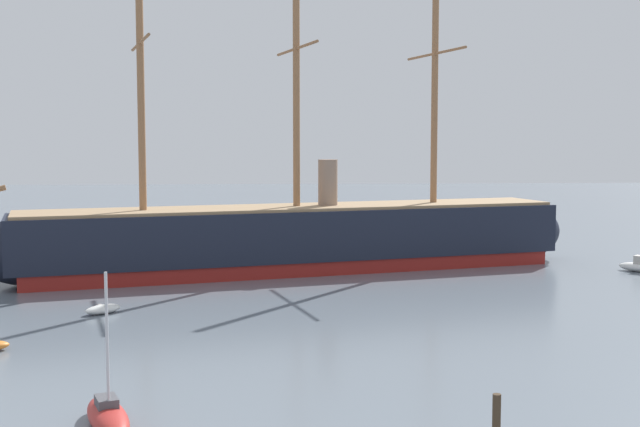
% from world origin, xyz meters
% --- Properties ---
extents(tall_ship, '(58.49, 20.64, 28.70)m').
position_xyz_m(tall_ship, '(0.14, 52.84, 3.13)').
color(tall_ship, maroon).
rests_on(tall_ship, ground).
extents(sailboat_foreground_left, '(3.19, 5.28, 6.60)m').
position_xyz_m(sailboat_foreground_left, '(-9.04, 12.25, 0.55)').
color(sailboat_foreground_left, '#B22D28').
rests_on(sailboat_foreground_left, ground).
extents(dinghy_alongside_bow, '(2.74, 2.65, 0.63)m').
position_xyz_m(dinghy_alongside_bow, '(-13.77, 35.20, 0.32)').
color(dinghy_alongside_bow, silver).
rests_on(dinghy_alongside_bow, ground).
extents(dinghy_far_left, '(2.23, 1.36, 0.49)m').
position_xyz_m(dinghy_far_left, '(-25.99, 52.71, 0.25)').
color(dinghy_far_left, silver).
rests_on(dinghy_far_left, ground).
extents(motorboat_far_right, '(3.49, 3.55, 1.47)m').
position_xyz_m(motorboat_far_right, '(30.98, 50.53, 0.52)').
color(motorboat_far_right, silver).
rests_on(motorboat_far_right, ground).
extents(dinghy_distant_centre, '(2.93, 1.99, 0.64)m').
position_xyz_m(dinghy_distant_centre, '(4.10, 64.95, 0.32)').
color(dinghy_distant_centre, '#236670').
rests_on(dinghy_distant_centre, ground).
extents(mooring_piling_left_pair, '(0.33, 0.33, 2.27)m').
position_xyz_m(mooring_piling_left_pair, '(6.28, 8.71, 1.14)').
color(mooring_piling_left_pair, '#423323').
rests_on(mooring_piling_left_pair, ground).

